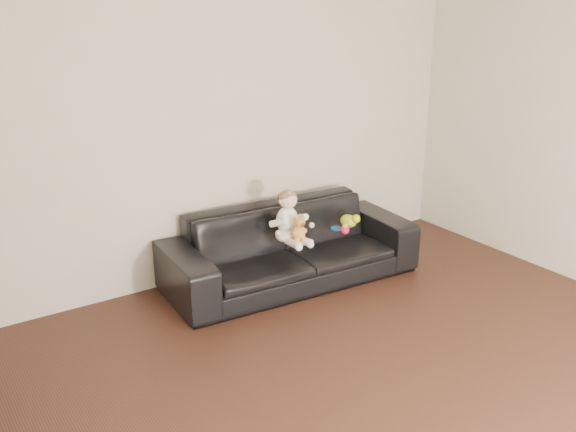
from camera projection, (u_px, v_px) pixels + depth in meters
wall_back at (209, 126)px, 5.21m from camera, size 5.00×0.00×5.00m
sofa at (291, 246)px, 5.40m from camera, size 2.18×0.97×0.62m
baby at (289, 220)px, 5.16m from camera, size 0.31×0.38×0.43m
teddy_bear at (299, 229)px, 5.08m from camera, size 0.12×0.12×0.21m
toy_green at (348, 221)px, 5.53m from camera, size 0.15×0.18×0.11m
toy_rattle at (345, 230)px, 5.38m from camera, size 0.09×0.09×0.08m
toy_blue_disc at (336, 228)px, 5.50m from camera, size 0.12×0.12×0.01m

